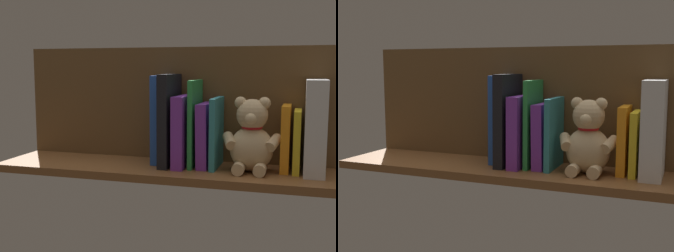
{
  "view_description": "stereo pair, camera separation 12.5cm",
  "coord_description": "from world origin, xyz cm",
  "views": [
    {
      "loc": [
        -35.71,
        118.51,
        27.46
      ],
      "look_at": [
        0.0,
        0.0,
        11.3
      ],
      "focal_mm": 47.8,
      "sensor_mm": 36.0,
      "label": 1
    },
    {
      "loc": [
        -47.45,
        114.32,
        27.46
      ],
      "look_at": [
        0.0,
        0.0,
        11.3
      ],
      "focal_mm": 47.8,
      "sensor_mm": 36.0,
      "label": 2
    }
  ],
  "objects": [
    {
      "name": "book_3",
      "position": [
        -10.2,
        -2.68,
        8.87
      ],
      "size": [
        3.25,
        13.28,
        17.78
      ],
      "primitive_type": "cube",
      "rotation": [
        0.0,
        0.02,
        0.0
      ],
      "color": "purple",
      "rests_on": "ground_plane"
    },
    {
      "name": "book_7",
      "position": [
        3.52,
        -3.96,
        12.64
      ],
      "size": [
        2.83,
        10.7,
        25.27
      ],
      "primitive_type": "cube",
      "color": "blue",
      "rests_on": "ground_plane"
    },
    {
      "name": "ground_plane",
      "position": [
        0.0,
        0.0,
        -1.1
      ],
      "size": [
        97.35,
        25.43,
        2.2
      ],
      "primitive_type": "cube",
      "color": "brown"
    },
    {
      "name": "book_0",
      "position": [
        -34.77,
        -3.22,
        8.21
      ],
      "size": [
        1.79,
        12.18,
        16.43
      ],
      "primitive_type": "cube",
      "color": "yellow",
      "rests_on": "ground_plane"
    },
    {
      "name": "shelf_back_panel",
      "position": [
        0.0,
        -10.47,
        16.76
      ],
      "size": [
        97.35,
        1.5,
        33.51
      ],
      "primitive_type": "cube",
      "color": "brown",
      "rests_on": "ground_plane"
    },
    {
      "name": "book_2",
      "position": [
        -13.36,
        -2.22,
        9.68
      ],
      "size": [
        1.53,
        14.19,
        19.37
      ],
      "primitive_type": "cube",
      "color": "teal",
      "rests_on": "ground_plane"
    },
    {
      "name": "book_6",
      "position": [
        -0.2,
        -1.59,
        12.85
      ],
      "size": [
        2.77,
        15.45,
        25.7
      ],
      "primitive_type": "cube",
      "color": "black",
      "rests_on": "ground_plane"
    },
    {
      "name": "dictionary_thick_white",
      "position": [
        -39.21,
        -1.91,
        12.26
      ],
      "size": [
        5.27,
        14.6,
        24.51
      ],
      "primitive_type": "cube",
      "color": "silver",
      "rests_on": "ground_plane"
    },
    {
      "name": "book_4",
      "position": [
        -7.2,
        -2.52,
        12.04
      ],
      "size": [
        1.24,
        13.6,
        24.08
      ],
      "primitive_type": "cube",
      "color": "green",
      "rests_on": "ground_plane"
    },
    {
      "name": "book_5",
      "position": [
        -4.08,
        -1.58,
        9.9
      ],
      "size": [
        3.16,
        15.47,
        19.8
      ],
      "primitive_type": "cube",
      "color": "purple",
      "rests_on": "ground_plane"
    },
    {
      "name": "teddy_bear",
      "position": [
        -23.2,
        0.0,
        8.76
      ],
      "size": [
        16.16,
        12.64,
        19.9
      ],
      "rotation": [
        0.0,
        0.0,
        0.01
      ],
      "color": "#D1B284",
      "rests_on": "ground_plane"
    },
    {
      "name": "book_1",
      "position": [
        -31.84,
        -3.61,
        8.81
      ],
      "size": [
        2.24,
        11.4,
        17.62
      ],
      "primitive_type": "cube",
      "color": "orange",
      "rests_on": "ground_plane"
    }
  ]
}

